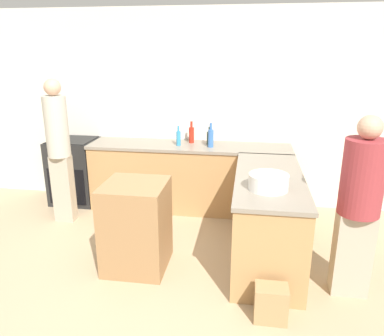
# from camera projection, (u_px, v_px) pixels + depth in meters

# --- Properties ---
(ground_plane) EXTENTS (14.00, 14.00, 0.00)m
(ground_plane) POSITION_uv_depth(u_px,v_px,m) (155.00, 292.00, 3.48)
(ground_plane) COLOR tan
(wall_back) EXTENTS (8.00, 0.06, 2.70)m
(wall_back) POSITION_uv_depth(u_px,v_px,m) (193.00, 110.00, 5.24)
(wall_back) COLOR silver
(wall_back) RESTS_ON ground_plane
(counter_back) EXTENTS (2.73, 0.63, 0.92)m
(counter_back) POSITION_uv_depth(u_px,v_px,m) (189.00, 177.00, 5.20)
(counter_back) COLOR tan
(counter_back) RESTS_ON ground_plane
(counter_peninsula) EXTENTS (0.69, 1.75, 0.92)m
(counter_peninsula) POSITION_uv_depth(u_px,v_px,m) (267.00, 217.00, 3.95)
(counter_peninsula) COLOR tan
(counter_peninsula) RESTS_ON ground_plane
(range_oven) EXTENTS (0.64, 0.60, 0.93)m
(range_oven) POSITION_uv_depth(u_px,v_px,m) (75.00, 171.00, 5.45)
(range_oven) COLOR black
(range_oven) RESTS_ON ground_plane
(island_table) EXTENTS (0.62, 0.62, 0.90)m
(island_table) POSITION_uv_depth(u_px,v_px,m) (136.00, 226.00, 3.78)
(island_table) COLOR #997047
(island_table) RESTS_ON ground_plane
(mixing_bowl) EXTENTS (0.37, 0.37, 0.14)m
(mixing_bowl) POSITION_uv_depth(u_px,v_px,m) (269.00, 182.00, 3.43)
(mixing_bowl) COLOR white
(mixing_bowl) RESTS_ON counter_peninsula
(wine_bottle_dark) EXTENTS (0.08, 0.08, 0.24)m
(wine_bottle_dark) POSITION_uv_depth(u_px,v_px,m) (210.00, 137.00, 5.06)
(wine_bottle_dark) COLOR black
(wine_bottle_dark) RESTS_ON counter_back
(dish_soap_bottle) EXTENTS (0.06, 0.06, 0.26)m
(dish_soap_bottle) POSITION_uv_depth(u_px,v_px,m) (179.00, 138.00, 5.00)
(dish_soap_bottle) COLOR #338CBF
(dish_soap_bottle) RESTS_ON counter_back
(water_bottle_blue) EXTENTS (0.07, 0.07, 0.32)m
(water_bottle_blue) POSITION_uv_depth(u_px,v_px,m) (211.00, 138.00, 4.91)
(water_bottle_blue) COLOR #386BB7
(water_bottle_blue) RESTS_ON counter_back
(hot_sauce_bottle) EXTENTS (0.07, 0.07, 0.30)m
(hot_sauce_bottle) POSITION_uv_depth(u_px,v_px,m) (191.00, 134.00, 5.13)
(hot_sauce_bottle) COLOR red
(hot_sauce_bottle) RESTS_ON counter_back
(person_by_range) EXTENTS (0.28, 0.28, 1.82)m
(person_by_range) POSITION_uv_depth(u_px,v_px,m) (59.00, 145.00, 4.66)
(person_by_range) COLOR #ADA38E
(person_by_range) RESTS_ON ground_plane
(person_at_peninsula) EXTENTS (0.35, 0.35, 1.65)m
(person_at_peninsula) POSITION_uv_depth(u_px,v_px,m) (359.00, 203.00, 3.22)
(person_at_peninsula) COLOR #ADA38E
(person_at_peninsula) RESTS_ON ground_plane
(paper_bag) EXTENTS (0.27, 0.20, 0.31)m
(paper_bag) POSITION_uv_depth(u_px,v_px,m) (271.00, 303.00, 3.09)
(paper_bag) COLOR #A88456
(paper_bag) RESTS_ON ground_plane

